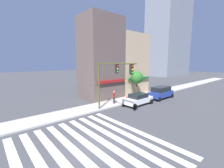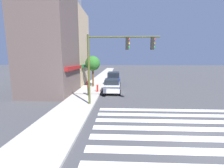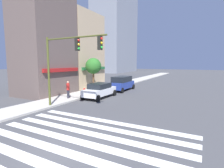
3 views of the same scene
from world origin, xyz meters
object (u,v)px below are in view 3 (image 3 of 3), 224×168
(traffic_signal, at_px, (68,56))
(suv_blue, at_px, (122,83))
(fire_hydrant, at_px, (84,92))
(pedestrian_red_jacket, at_px, (68,89))
(sedan_white, at_px, (100,90))
(street_tree, at_px, (93,66))

(traffic_signal, height_order, suv_blue, traffic_signal)
(suv_blue, bearing_deg, fire_hydrant, 164.08)
(pedestrian_red_jacket, bearing_deg, traffic_signal, -90.43)
(fire_hydrant, bearing_deg, suv_blue, -15.32)
(sedan_white, relative_size, street_tree, 1.04)
(sedan_white, height_order, pedestrian_red_jacket, pedestrian_red_jacket)
(traffic_signal, relative_size, street_tree, 1.38)
(traffic_signal, distance_m, fire_hydrant, 6.53)
(sedan_white, bearing_deg, pedestrian_red_jacket, 134.02)
(traffic_signal, height_order, street_tree, traffic_signal)
(suv_blue, xyz_separation_m, pedestrian_red_jacket, (-8.07, 2.37, 0.04))
(sedan_white, xyz_separation_m, street_tree, (2.97, 2.80, 2.51))
(sedan_white, height_order, street_tree, street_tree)
(traffic_signal, xyz_separation_m, suv_blue, (11.12, 0.48, -3.29))
(pedestrian_red_jacket, height_order, street_tree, street_tree)
(suv_blue, relative_size, fire_hydrant, 5.61)
(traffic_signal, distance_m, pedestrian_red_jacket, 5.29)
(street_tree, bearing_deg, pedestrian_red_jacket, -175.37)
(suv_blue, xyz_separation_m, street_tree, (-2.77, 2.80, 2.33))
(suv_blue, bearing_deg, street_tree, 134.06)
(traffic_signal, relative_size, fire_hydrant, 6.99)
(pedestrian_red_jacket, distance_m, fire_hydrant, 2.04)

